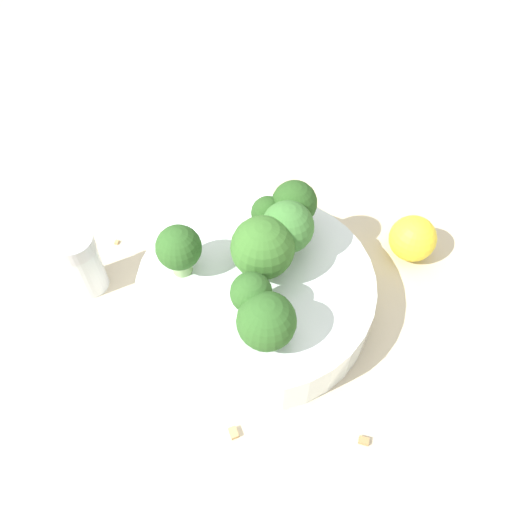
# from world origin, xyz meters

# --- Properties ---
(ground_plane) EXTENTS (3.00, 3.00, 0.00)m
(ground_plane) POSITION_xyz_m (0.00, 0.00, 0.00)
(ground_plane) COLOR beige
(bowl) EXTENTS (0.22, 0.22, 0.04)m
(bowl) POSITION_xyz_m (0.00, 0.00, 0.02)
(bowl) COLOR silver
(bowl) RESTS_ON ground_plane
(broccoli_floret_0) EXTENTS (0.04, 0.04, 0.06)m
(broccoli_floret_0) POSITION_xyz_m (0.02, -0.07, 0.08)
(broccoli_floret_0) COLOR #7A9E5B
(broccoli_floret_0) RESTS_ON bowl
(broccoli_floret_1) EXTENTS (0.06, 0.06, 0.07)m
(broccoli_floret_1) POSITION_xyz_m (-0.00, -0.01, 0.08)
(broccoli_floret_1) COLOR #7A9E5B
(broccoli_floret_1) RESTS_ON bowl
(broccoli_floret_2) EXTENTS (0.03, 0.03, 0.05)m
(broccoli_floret_2) POSITION_xyz_m (0.03, -0.05, 0.07)
(broccoli_floret_2) COLOR #8EB770
(broccoli_floret_2) RESTS_ON bowl
(broccoli_floret_3) EXTENTS (0.05, 0.05, 0.06)m
(broccoli_floret_3) POSITION_xyz_m (0.00, -0.04, 0.08)
(broccoli_floret_3) COLOR #84AD66
(broccoli_floret_3) RESTS_ON bowl
(broccoli_floret_4) EXTENTS (0.04, 0.04, 0.05)m
(broccoli_floret_4) POSITION_xyz_m (-0.03, 0.03, 0.08)
(broccoli_floret_4) COLOR #84AD66
(broccoli_floret_4) RESTS_ON bowl
(broccoli_floret_5) EXTENTS (0.04, 0.04, 0.05)m
(broccoli_floret_5) POSITION_xyz_m (0.06, 0.04, 0.07)
(broccoli_floret_5) COLOR #8EB770
(broccoli_floret_5) RESTS_ON bowl
(broccoli_floret_6) EXTENTS (0.05, 0.05, 0.05)m
(broccoli_floret_6) POSITION_xyz_m (-0.05, 0.04, 0.07)
(broccoli_floret_6) COLOR #7A9E5B
(broccoli_floret_6) RESTS_ON bowl
(pepper_shaker) EXTENTS (0.04, 0.04, 0.07)m
(pepper_shaker) POSITION_xyz_m (0.14, 0.10, 0.04)
(pepper_shaker) COLOR silver
(pepper_shaker) RESTS_ON ground_plane
(lemon_wedge) EXTENTS (0.05, 0.05, 0.05)m
(lemon_wedge) POSITION_xyz_m (-0.07, -0.16, 0.02)
(lemon_wedge) COLOR yellow
(lemon_wedge) RESTS_ON ground_plane
(almond_crumb_0) EXTENTS (0.01, 0.01, 0.01)m
(almond_crumb_0) POSITION_xyz_m (-0.16, 0.03, 0.00)
(almond_crumb_0) COLOR #AD7F4C
(almond_crumb_0) RESTS_ON ground_plane
(almond_crumb_1) EXTENTS (0.01, 0.01, 0.01)m
(almond_crumb_1) POSITION_xyz_m (-0.08, 0.10, 0.00)
(almond_crumb_1) COLOR tan
(almond_crumb_1) RESTS_ON ground_plane
(almond_crumb_2) EXTENTS (0.01, 0.01, 0.01)m
(almond_crumb_2) POSITION_xyz_m (0.07, -0.14, 0.00)
(almond_crumb_2) COLOR tan
(almond_crumb_2) RESTS_ON ground_plane
(almond_crumb_3) EXTENTS (0.01, 0.01, 0.01)m
(almond_crumb_3) POSITION_xyz_m (0.16, 0.05, 0.00)
(almond_crumb_3) COLOR tan
(almond_crumb_3) RESTS_ON ground_plane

